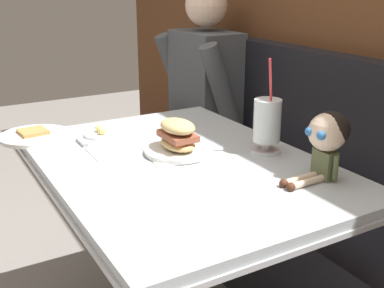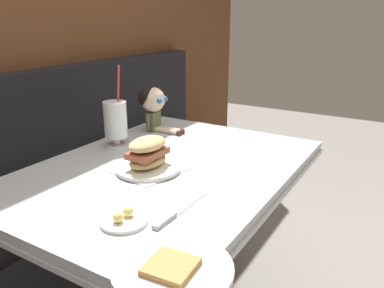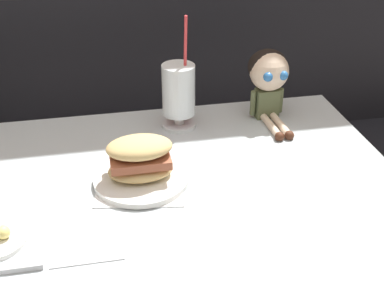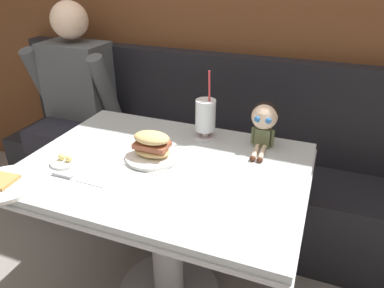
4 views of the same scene
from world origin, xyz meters
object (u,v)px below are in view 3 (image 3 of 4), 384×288
Objects in this scene: sandwich_plate at (140,165)px; seated_doll at (269,75)px; butter_knife at (39,265)px; milkshake_glass at (179,92)px.

sandwich_plate is 1.05× the size of seated_doll.
sandwich_plate is 0.33m from butter_knife.
milkshake_glass is 0.62m from butter_knife.
sandwich_plate is 0.48m from seated_doll.
milkshake_glass is 1.34× the size of butter_knife.
butter_knife is (-0.22, -0.24, -0.04)m from sandwich_plate.
seated_doll reaches higher than butter_knife.
seated_doll is (0.26, 0.01, 0.03)m from milkshake_glass.
seated_doll is at bearing 39.95° from butter_knife.
butter_knife is at bearing -140.05° from seated_doll.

